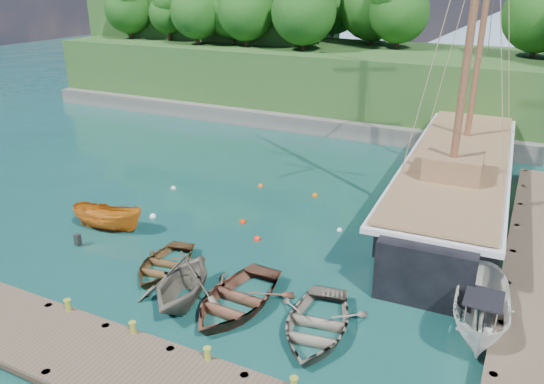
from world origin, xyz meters
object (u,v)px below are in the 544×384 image
Objects in this scene: motorboat_orange at (110,230)px; schooner at (456,182)px; rowboat_2 at (236,307)px; rowboat_1 at (184,302)px; cabin_boat_white at (478,332)px; rowboat_3 at (316,333)px; rowboat_0 at (164,270)px.

motorboat_orange is 18.87m from schooner.
motorboat_orange is (-9.11, 3.02, 0.00)m from rowboat_2.
motorboat_orange is (-7.10, 3.63, 0.00)m from rowboat_1.
rowboat_2 is at bearing 4.23° from rowboat_1.
rowboat_1 reaches higher than cabin_boat_white.
rowboat_3 is (3.38, -0.12, 0.00)m from rowboat_2.
rowboat_3 is (5.39, 0.49, 0.00)m from rowboat_1.
schooner reaches higher than rowboat_1.
rowboat_0 is at bearing 130.99° from rowboat_1.
rowboat_1 is 2.10m from rowboat_2.
rowboat_1 is at bearing -45.14° from rowboat_0.
schooner is at bearing 70.81° from rowboat_3.
rowboat_3 is at bearing -7.39° from rowboat_1.
schooner reaches higher than rowboat_3.
rowboat_1 is at bearing -161.19° from rowboat_2.
rowboat_3 reaches higher than rowboat_0.
schooner is at bearing 49.70° from rowboat_1.
rowboat_1 is 0.81× the size of cabin_boat_white.
rowboat_1 reaches higher than rowboat_3.
cabin_boat_white is (5.23, 2.66, 0.00)m from rowboat_3.
rowboat_0 is 4.33m from rowboat_2.
rowboat_0 is 0.95× the size of rowboat_1.
rowboat_1 is at bearing -168.10° from cabin_boat_white.
schooner is at bearing 98.31° from cabin_boat_white.
rowboat_2 is at bearing -22.20° from rowboat_0.
rowboat_1 is 11.08m from cabin_boat_white.
rowboat_0 is 16.82m from schooner.
cabin_boat_white reaches higher than motorboat_orange.
rowboat_0 is 1.02× the size of motorboat_orange.
schooner is (7.90, 15.01, 1.20)m from rowboat_1.
rowboat_0 is 0.84× the size of rowboat_3.
rowboat_0 is at bearing 168.51° from rowboat_2.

